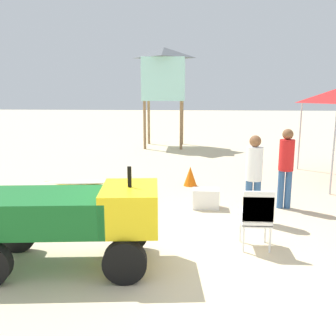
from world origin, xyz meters
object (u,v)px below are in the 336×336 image
at_px(lifeguard_far_right, 286,163).
at_px(utility_cart, 75,215).
at_px(traffic_cone_near, 190,176).
at_px(stacked_plastic_chairs, 257,214).
at_px(cooler_box, 206,198).
at_px(lifeguard_near_right, 254,172).
at_px(surfboard_pile, 84,188).
at_px(lifeguard_tower, 164,74).

bearing_deg(lifeguard_far_right, utility_cart, -140.72).
bearing_deg(traffic_cone_near, stacked_plastic_chairs, -75.22).
relative_size(lifeguard_far_right, cooler_box, 3.04).
relative_size(stacked_plastic_chairs, lifeguard_far_right, 0.58).
relative_size(utility_cart, lifeguard_near_right, 1.55).
height_order(surfboard_pile, cooler_box, cooler_box).
height_order(lifeguard_near_right, lifeguard_far_right, lifeguard_far_right).
relative_size(stacked_plastic_chairs, lifeguard_tower, 0.24).
bearing_deg(cooler_box, surfboard_pile, 165.24).
xyz_separation_m(lifeguard_tower, traffic_cone_near, (1.22, -7.02, -2.92)).
height_order(stacked_plastic_chairs, traffic_cone_near, stacked_plastic_chairs).
bearing_deg(cooler_box, lifeguard_tower, 99.97).
bearing_deg(surfboard_pile, cooler_box, -14.76).
relative_size(stacked_plastic_chairs, cooler_box, 1.78).
height_order(lifeguard_near_right, cooler_box, lifeguard_near_right).
relative_size(utility_cart, lifeguard_tower, 0.62).
distance_m(lifeguard_far_right, traffic_cone_near, 2.87).
bearing_deg(stacked_plastic_chairs, surfboard_pile, 141.26).
height_order(lifeguard_near_right, traffic_cone_near, lifeguard_near_right).
xyz_separation_m(utility_cart, surfboard_pile, (-0.94, 3.71, -0.59)).
distance_m(utility_cart, lifeguard_tower, 12.15).
height_order(traffic_cone_near, cooler_box, traffic_cone_near).
bearing_deg(surfboard_pile, lifeguard_tower, 80.49).
distance_m(utility_cart, traffic_cone_near, 5.19).
bearing_deg(lifeguard_tower, cooler_box, -80.03).
bearing_deg(lifeguard_near_right, lifeguard_far_right, 47.12).
bearing_deg(surfboard_pile, lifeguard_near_right, -22.04).
height_order(utility_cart, cooler_box, utility_cart).
bearing_deg(lifeguard_near_right, utility_cart, -143.33).
bearing_deg(traffic_cone_near, surfboard_pile, -155.59).
bearing_deg(cooler_box, traffic_cone_near, 100.29).
relative_size(utility_cart, traffic_cone_near, 5.09).
height_order(stacked_plastic_chairs, lifeguard_tower, lifeguard_tower).
relative_size(stacked_plastic_chairs, lifeguard_near_right, 0.60).
distance_m(stacked_plastic_chairs, lifeguard_near_right, 1.46).
xyz_separation_m(lifeguard_far_right, traffic_cone_near, (-2.07, 1.85, -0.75)).
distance_m(stacked_plastic_chairs, lifeguard_tower, 11.68).
xyz_separation_m(stacked_plastic_chairs, traffic_cone_near, (-1.09, 4.14, -0.34)).
xyz_separation_m(utility_cart, lifeguard_near_right, (2.89, 2.16, 0.20)).
relative_size(surfboard_pile, traffic_cone_near, 4.83).
relative_size(surfboard_pile, lifeguard_far_right, 1.44).
bearing_deg(stacked_plastic_chairs, lifeguard_far_right, 66.92).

